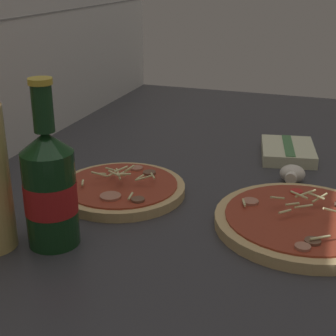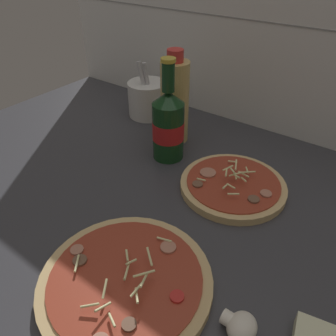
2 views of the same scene
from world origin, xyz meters
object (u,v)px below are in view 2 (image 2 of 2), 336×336
Objects in this scene: pizza_near at (126,281)px; mushroom_left at (240,326)px; oil_bottle at (175,101)px; pizza_far at (233,185)px; utensil_crock at (148,99)px; beer_bottle at (168,124)px.

pizza_near is 17.77cm from mushroom_left.
pizza_far is at bearing -24.29° from oil_bottle.
oil_bottle is at bearing -25.74° from utensil_crock.
utensil_crock is at bearing 154.26° from oil_bottle.
pizza_near is at bearing -168.56° from mushroom_left.
beer_bottle is at bearing 138.52° from mushroom_left.
utensil_crock is at bearing 139.33° from mushroom_left.
oil_bottle is at bearing 134.85° from mushroom_left.
pizza_near is 1.20× the size of pizza_far.
beer_bottle is at bearing -39.13° from utensil_crock.
pizza_near is 1.62× the size of utensil_crock.
mushroom_left is (37.49, -37.69, -9.08)cm from oil_bottle.
pizza_far is at bearing 118.69° from mushroom_left.
mushroom_left is (15.09, -27.58, 0.65)cm from pizza_far.
beer_bottle is at bearing 116.09° from pizza_near.
pizza_near is at bearing -94.25° from pizza_far.
beer_bottle is 1.45× the size of utensil_crock.
mushroom_left is (33.73, -29.82, -7.09)cm from beer_bottle.
beer_bottle reaches higher than utensil_crock.
pizza_far is at bearing -24.87° from utensil_crock.
pizza_near is 5.46× the size of mushroom_left.
pizza_near is 31.19cm from pizza_far.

